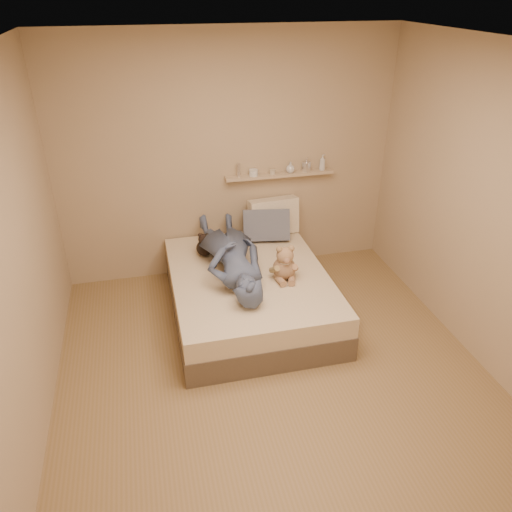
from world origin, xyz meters
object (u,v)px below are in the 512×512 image
object	(u,v)px
pillow_cream	(273,216)
pillow_grey	(266,225)
dark_plush	(204,246)
person	(231,254)
wall_shelf	(280,175)
bed	(249,293)
game_console	(251,289)
teddy_bear	(285,265)

from	to	relation	value
pillow_cream	pillow_grey	xyz separation A→B (m)	(-0.12, -0.14, -0.03)
dark_plush	person	xyz separation A→B (m)	(0.21, -0.37, 0.07)
person	wall_shelf	size ratio (longest dim) A/B	1.26
bed	game_console	xyz separation A→B (m)	(-0.10, -0.51, 0.39)
game_console	person	xyz separation A→B (m)	(-0.06, 0.62, 0.02)
dark_plush	wall_shelf	xyz separation A→B (m)	(0.92, 0.43, 0.54)
game_console	person	world-z (taller)	person
teddy_bear	pillow_grey	world-z (taller)	teddy_bear
game_console	dark_plush	size ratio (longest dim) A/B	0.72
pillow_grey	person	bearing A→B (deg)	-130.88
pillow_grey	wall_shelf	world-z (taller)	wall_shelf
pillow_grey	pillow_cream	bearing A→B (deg)	49.60
teddy_bear	wall_shelf	world-z (taller)	wall_shelf
bed	pillow_grey	distance (m)	0.87
bed	game_console	world-z (taller)	game_console
teddy_bear	dark_plush	distance (m)	0.93
bed	teddy_bear	distance (m)	0.51
teddy_bear	bed	bearing A→B (deg)	151.47
pillow_grey	teddy_bear	bearing A→B (deg)	-92.85
dark_plush	wall_shelf	distance (m)	1.15
dark_plush	pillow_cream	size ratio (longest dim) A/B	0.47
teddy_bear	game_console	bearing A→B (deg)	-139.63
teddy_bear	wall_shelf	bearing A→B (deg)	77.13
teddy_bear	dark_plush	world-z (taller)	teddy_bear
pillow_cream	person	world-z (taller)	pillow_cream
game_console	pillow_grey	world-z (taller)	pillow_grey
game_console	teddy_bear	bearing A→B (deg)	40.37
person	teddy_bear	bearing A→B (deg)	147.51
person	wall_shelf	distance (m)	1.17
pillow_grey	wall_shelf	distance (m)	0.57
wall_shelf	pillow_cream	bearing A→B (deg)	-136.67
teddy_bear	wall_shelf	size ratio (longest dim) A/B	0.30
dark_plush	person	size ratio (longest dim) A/B	0.17
pillow_cream	wall_shelf	bearing A→B (deg)	43.33
pillow_grey	person	world-z (taller)	person
game_console	dark_plush	distance (m)	1.02
dark_plush	bed	bearing A→B (deg)	-52.45
pillow_grey	wall_shelf	bearing A→B (deg)	47.19
pillow_cream	teddy_bear	bearing A→B (deg)	-99.23
teddy_bear	person	world-z (taller)	person
person	wall_shelf	bearing A→B (deg)	-133.74
bed	game_console	distance (m)	0.65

